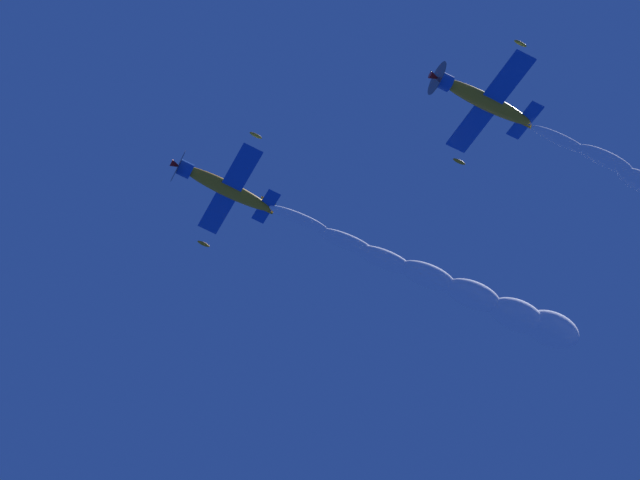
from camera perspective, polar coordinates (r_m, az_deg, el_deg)
name	(u,v)px	position (r m, az deg, el deg)	size (l,w,h in m)	color
airplane_lead	(223,187)	(82.35, -5.39, 2.95)	(9.95, 9.09, 3.65)	orange
airplane_left_wingman	(482,100)	(79.07, 9.01, 7.68)	(9.94, 9.06, 3.40)	orange
smoke_trail_lead	(483,300)	(87.73, 9.05, -3.32)	(6.23, 29.36, 3.26)	white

